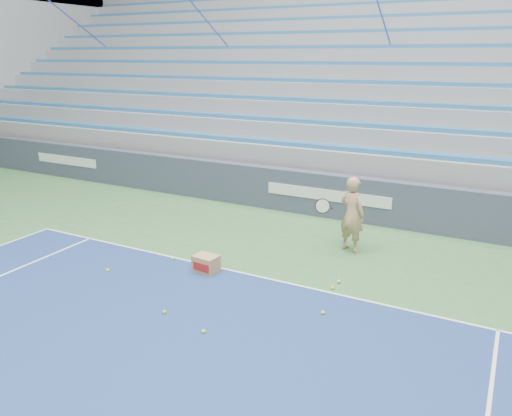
# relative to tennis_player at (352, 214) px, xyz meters

# --- Properties ---
(sponsor_barrier) EXTENTS (30.00, 0.32, 1.10)m
(sponsor_barrier) POSITION_rel_tennis_player_xyz_m (-1.18, 1.95, -0.24)
(sponsor_barrier) COLOR #384156
(sponsor_barrier) RESTS_ON ground
(bleachers) EXTENTS (31.00, 9.15, 7.30)m
(bleachers) POSITION_rel_tennis_player_xyz_m (-1.19, 7.67, 1.56)
(bleachers) COLOR gray
(bleachers) RESTS_ON ground
(tennis_player) EXTENTS (0.94, 0.89, 1.58)m
(tennis_player) POSITION_rel_tennis_player_xyz_m (0.00, 0.00, 0.00)
(tennis_player) COLOR tan
(tennis_player) RESTS_ON ground
(ball_box) EXTENTS (0.48, 0.39, 0.33)m
(ball_box) POSITION_rel_tennis_player_xyz_m (-2.05, -2.31, -0.63)
(ball_box) COLOR tan
(ball_box) RESTS_ON ground
(tennis_ball_0) EXTENTS (0.07, 0.07, 0.07)m
(tennis_ball_0) POSITION_rel_tennis_player_xyz_m (0.46, -2.80, -0.76)
(tennis_ball_0) COLOR #CBE92F
(tennis_ball_0) RESTS_ON ground
(tennis_ball_1) EXTENTS (0.07, 0.07, 0.07)m
(tennis_ball_1) POSITION_rel_tennis_player_xyz_m (-2.96, -2.15, -0.76)
(tennis_ball_1) COLOR #CBE92F
(tennis_ball_1) RESTS_ON ground
(tennis_ball_2) EXTENTS (0.07, 0.07, 0.07)m
(tennis_ball_2) POSITION_rel_tennis_player_xyz_m (-0.89, -4.14, -0.76)
(tennis_ball_2) COLOR #CBE92F
(tennis_ball_2) RESTS_ON ground
(tennis_ball_3) EXTENTS (0.07, 0.07, 0.07)m
(tennis_ball_3) POSITION_rel_tennis_player_xyz_m (-3.70, -3.18, -0.76)
(tennis_ball_3) COLOR #CBE92F
(tennis_ball_3) RESTS_ON ground
(tennis_ball_4) EXTENTS (0.07, 0.07, 0.07)m
(tennis_ball_4) POSITION_rel_tennis_player_xyz_m (0.31, -1.60, -0.76)
(tennis_ball_4) COLOR #CBE92F
(tennis_ball_4) RESTS_ON ground
(tennis_ball_5) EXTENTS (0.07, 0.07, 0.07)m
(tennis_ball_5) POSITION_rel_tennis_player_xyz_m (0.30, -1.89, -0.76)
(tennis_ball_5) COLOR #CBE92F
(tennis_ball_5) RESTS_ON ground
(tennis_ball_6) EXTENTS (0.07, 0.07, 0.07)m
(tennis_ball_6) POSITION_rel_tennis_player_xyz_m (-1.76, -3.95, -0.76)
(tennis_ball_6) COLOR #CBE92F
(tennis_ball_6) RESTS_ON ground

